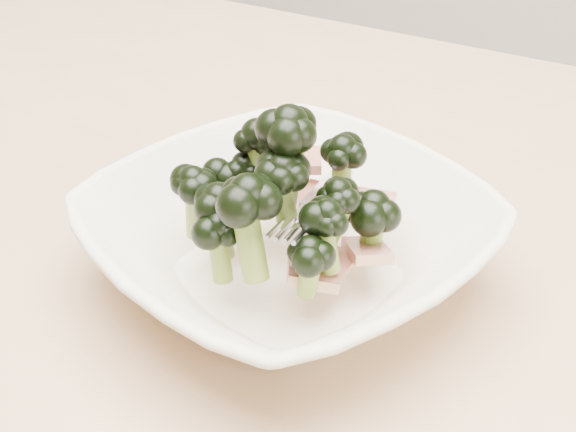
% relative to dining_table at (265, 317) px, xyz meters
% --- Properties ---
extents(dining_table, '(1.20, 0.80, 0.75)m').
position_rel_dining_table_xyz_m(dining_table, '(0.00, 0.00, 0.00)').
color(dining_table, tan).
rests_on(dining_table, ground).
extents(broccoli_dish, '(0.32, 0.32, 0.13)m').
position_rel_dining_table_xyz_m(broccoli_dish, '(0.05, -0.05, 0.14)').
color(broccoli_dish, '#F2E6CD').
rests_on(broccoli_dish, dining_table).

